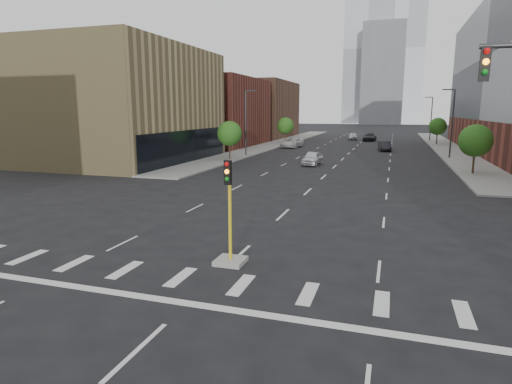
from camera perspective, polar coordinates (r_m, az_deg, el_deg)
The scene contains 21 objects.
sidewalk_left_far at distance 83.98m, azimuth 3.07°, elevation 6.55°, with size 5.00×92.00×0.15m, color gray.
sidewalk_right_far at distance 81.71m, azimuth 23.96°, elevation 5.51°, with size 5.00×92.00×0.15m, color gray.
building_left_mid at distance 57.87m, azimuth -18.27°, elevation 10.95°, with size 20.00×24.00×14.00m, color tan.
building_left_far_a at distance 80.43m, azimuth -7.18°, elevation 10.51°, with size 20.00×22.00×12.00m, color brown.
building_left_far_b at distance 104.60m, azimuth -1.09°, elevation 10.93°, with size 20.00×24.00×13.00m, color brown.
tower_left at distance 229.25m, azimuth 14.77°, elevation 17.69°, with size 22.00×22.00×70.00m, color #B2B7BC.
tower_right at distance 269.14m, azimuth 19.34°, elevation 17.45°, with size 20.00×20.00×80.00m, color #B2B7BC.
tower_mid at distance 207.69m, azimuth 16.54°, elevation 14.74°, with size 18.00×18.00×44.00m, color slate.
median_traffic_signal at distance 17.98m, azimuth -3.49°, elevation -6.60°, with size 1.20×1.20×4.40m.
streetlight_right_a at distance 62.43m, azimuth 24.63°, elevation 8.65°, with size 1.60×0.22×9.07m.
streetlight_right_b at distance 97.27m, azimuth 22.28°, elevation 9.26°, with size 1.60×0.22×9.07m.
streetlight_left at distance 60.31m, azimuth -1.29°, elevation 9.57°, with size 1.60×0.22×9.07m.
tree_left_near at distance 55.89m, azimuth -3.55°, elevation 7.79°, with size 3.20×3.20×4.85m.
tree_left_far at distance 84.52m, azimuth 3.93°, elevation 8.82°, with size 3.20×3.20×4.85m.
tree_right_near at distance 47.73m, azimuth 27.23°, elevation 6.10°, with size 3.20×3.20×4.85m.
tree_right_far at distance 87.40m, azimuth 23.07°, elevation 8.05°, with size 3.20×3.20×4.85m.
car_near_left at distance 51.02m, azimuth 7.52°, elevation 4.49°, with size 1.86×4.62×1.57m, color silver.
car_mid_right at distance 71.12m, azimuth 16.77°, elevation 5.89°, with size 1.64×4.70×1.55m, color #222127.
car_far_left at distance 74.86m, azimuth 4.81°, elevation 6.60°, with size 2.83×6.13×1.70m, color #BBBBBB.
car_deep_right at distance 93.23m, azimuth 14.92°, elevation 7.10°, with size 2.35×5.77×1.67m, color black.
car_distant at distance 96.73m, azimuth 12.78°, elevation 7.28°, with size 1.83×4.55×1.55m, color silver.
Camera 1 is at (6.26, -7.00, 6.36)m, focal length 30.00 mm.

